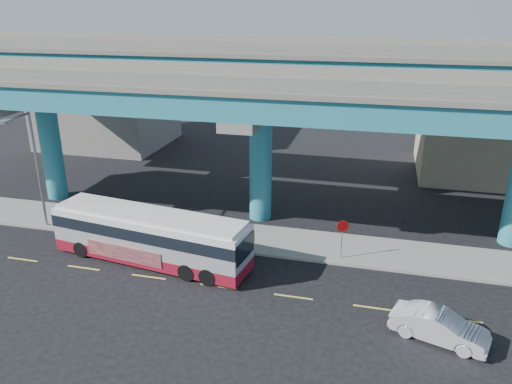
% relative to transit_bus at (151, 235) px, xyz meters
% --- Properties ---
extents(ground, '(120.00, 120.00, 0.00)m').
position_rel_transit_bus_xyz_m(ground, '(4.58, -1.41, -1.66)').
color(ground, black).
rests_on(ground, ground).
extents(sidewalk, '(70.00, 4.00, 0.15)m').
position_rel_transit_bus_xyz_m(sidewalk, '(4.58, 4.09, -1.58)').
color(sidewalk, gray).
rests_on(sidewalk, ground).
extents(lane_markings, '(58.00, 0.12, 0.01)m').
position_rel_transit_bus_xyz_m(lane_markings, '(4.58, -1.71, -1.65)').
color(lane_markings, '#D8C64C').
rests_on(lane_markings, ground).
extents(viaduct, '(52.00, 12.40, 11.70)m').
position_rel_transit_bus_xyz_m(viaduct, '(4.58, 7.70, 7.48)').
color(viaduct, teal).
rests_on(viaduct, ground).
extents(building_beige, '(14.00, 10.23, 7.00)m').
position_rel_transit_bus_xyz_m(building_beige, '(22.58, 21.57, 1.85)').
color(building_beige, tan).
rests_on(building_beige, ground).
extents(building_concrete, '(12.00, 10.00, 9.00)m').
position_rel_transit_bus_xyz_m(building_concrete, '(-15.42, 22.59, 2.84)').
color(building_concrete, gray).
rests_on(building_concrete, ground).
extents(transit_bus, '(12.02, 4.17, 3.03)m').
position_rel_transit_bus_xyz_m(transit_bus, '(0.00, 0.00, 0.00)').
color(transit_bus, maroon).
rests_on(transit_bus, ground).
extents(sedan, '(3.93, 5.05, 1.38)m').
position_rel_transit_bus_xyz_m(sedan, '(15.40, -3.51, -0.97)').
color(sedan, '#B7B7BD').
rests_on(sedan, ground).
extents(parked_car, '(2.79, 4.06, 1.19)m').
position_rel_transit_bus_xyz_m(parked_car, '(-6.29, 4.24, -0.91)').
color(parked_car, '#313237').
rests_on(parked_car, sidewalk).
extents(street_lamp, '(0.50, 2.51, 7.70)m').
position_rel_transit_bus_xyz_m(street_lamp, '(-8.84, 2.03, 3.50)').
color(street_lamp, gray).
rests_on(street_lamp, sidewalk).
extents(stop_sign, '(0.67, 0.32, 2.38)m').
position_rel_transit_bus_xyz_m(stop_sign, '(10.55, 2.77, 0.19)').
color(stop_sign, gray).
rests_on(stop_sign, sidewalk).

